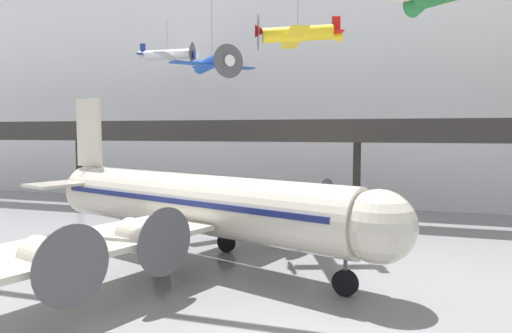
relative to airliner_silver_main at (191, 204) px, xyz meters
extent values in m
cube|color=silver|center=(8.63, 25.02, 9.38)|extent=(140.00, 3.00, 26.00)
cube|color=#2D2B28|center=(8.63, 15.76, 3.98)|extent=(110.00, 3.20, 0.90)
cube|color=#2D2B28|center=(8.63, 14.22, 4.98)|extent=(110.00, 0.12, 1.10)
cylinder|color=#2D2B28|center=(-21.62, 16.72, -0.04)|extent=(0.70, 0.70, 7.15)
cylinder|color=#2D2B28|center=(8.63, 16.72, -0.04)|extent=(0.70, 0.70, 7.15)
cylinder|color=beige|center=(0.12, -0.04, 0.05)|extent=(22.09, 10.47, 3.61)
sphere|color=beige|center=(11.44, -3.85, 0.05)|extent=(3.54, 3.54, 3.54)
cone|color=beige|center=(-11.36, 3.83, 0.32)|extent=(5.51, 4.65, 3.32)
cube|color=navy|center=(0.12, -0.04, 0.41)|extent=(20.65, 10.05, 0.33)
cube|color=beige|center=(3.68, 8.12, -0.76)|extent=(9.38, 15.03, 0.28)
cube|color=beige|center=(-1.98, -8.69, -0.76)|extent=(9.38, 15.03, 0.28)
cylinder|color=beige|center=(4.15, 4.68, -0.71)|extent=(2.99, 2.46, 1.73)
cylinder|color=#4C4C51|center=(5.49, 4.23, -0.71)|extent=(1.11, 3.14, 3.29)
cylinder|color=beige|center=(5.68, 9.23, -0.71)|extent=(2.99, 2.46, 1.73)
cylinder|color=#4C4C51|center=(7.02, 8.78, -0.71)|extent=(1.11, 3.14, 3.29)
cylinder|color=beige|center=(0.48, -6.24, -0.71)|extent=(2.99, 2.46, 1.73)
cylinder|color=#4C4C51|center=(1.81, -6.69, -0.71)|extent=(1.11, 3.14, 3.29)
cylinder|color=beige|center=(-1.06, -10.79, -0.71)|extent=(2.99, 2.46, 1.73)
cylinder|color=#4C4C51|center=(0.28, -11.24, -0.71)|extent=(1.11, 3.14, 3.29)
cube|color=beige|center=(-9.99, 3.36, 4.39)|extent=(2.74, 1.09, 5.06)
cube|color=beige|center=(-9.65, 3.25, 0.77)|extent=(5.67, 9.80, 0.20)
cylinder|color=#4C4C51|center=(9.86, -3.32, -2.36)|extent=(0.20, 0.20, 1.21)
cylinder|color=black|center=(9.86, -3.32, -2.97)|extent=(1.35, 0.77, 1.30)
cylinder|color=#4C4C51|center=(1.29, 2.61, -2.36)|extent=(0.20, 0.20, 1.21)
cylinder|color=black|center=(1.29, 2.61, -2.97)|extent=(1.35, 0.77, 1.30)
cylinder|color=#4C4C51|center=(-0.56, -2.86, -2.36)|extent=(0.20, 0.20, 1.21)
cylinder|color=black|center=(-0.56, -2.86, -2.97)|extent=(1.35, 0.77, 1.30)
cylinder|color=#1E4CAD|center=(-2.64, 9.75, 10.18)|extent=(4.46, 3.94, 1.46)
cone|color=white|center=(-0.67, 8.12, 9.94)|extent=(1.20, 1.22, 0.91)
cylinder|color=#4C4C51|center=(-0.54, 8.01, 9.92)|extent=(1.71, 2.05, 2.63)
cone|color=#1E4CAD|center=(-4.48, 11.27, 10.40)|extent=(1.61, 1.54, 0.98)
cube|color=#1E4CAD|center=(-2.41, 9.56, 9.88)|extent=(5.62, 6.44, 0.10)
cube|color=white|center=(-4.71, 11.46, 10.79)|extent=(0.50, 0.43, 1.21)
cube|color=white|center=(-4.71, 11.46, 10.18)|extent=(2.13, 2.41, 0.06)
cylinder|color=slate|center=(-2.64, 9.75, 13.43)|extent=(0.04, 0.04, 5.48)
cone|color=#1E6B33|center=(13.12, -4.93, 9.86)|extent=(1.76, 1.87, 1.09)
cube|color=beige|center=(12.91, -4.65, 10.03)|extent=(2.86, 2.43, 0.06)
cylinder|color=yellow|center=(5.59, 4.95, 11.01)|extent=(4.83, 2.53, 1.29)
cone|color=red|center=(3.25, 4.12, 11.17)|extent=(1.04, 1.09, 0.88)
cylinder|color=#4C4C51|center=(3.09, 4.06, 11.18)|extent=(0.90, 2.41, 2.55)
cone|color=yellow|center=(7.76, 5.73, 10.86)|extent=(1.52, 1.23, 0.91)
cube|color=yellow|center=(5.32, 4.86, 10.71)|extent=(3.49, 7.12, 0.10)
cube|color=red|center=(8.03, 5.83, 11.60)|extent=(0.56, 0.25, 1.18)
cube|color=red|center=(8.03, 5.83, 11.01)|extent=(1.40, 2.59, 0.06)
cylinder|color=silver|center=(-11.31, 18.25, 12.55)|extent=(5.02, 1.90, 1.13)
cone|color=navy|center=(-8.79, 18.72, 12.49)|extent=(0.97, 1.05, 0.91)
cylinder|color=#4C4C51|center=(-8.61, 18.75, 12.49)|extent=(0.52, 2.60, 2.64)
cone|color=silver|center=(-13.66, 17.81, 12.61)|extent=(1.47, 1.09, 0.89)
cube|color=silver|center=(-11.02, 18.31, 12.25)|extent=(2.53, 7.50, 0.10)
cube|color=navy|center=(-13.95, 17.76, 13.16)|extent=(0.60, 0.17, 1.22)
cube|color=navy|center=(-13.95, 17.76, 12.55)|extent=(1.07, 2.70, 0.06)
cylinder|color=slate|center=(-11.31, 18.25, 14.62)|extent=(0.04, 0.04, 3.12)
camera|label=1|loc=(12.21, -25.59, 4.50)|focal=32.00mm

